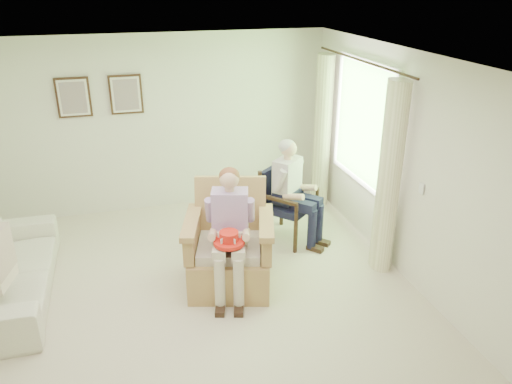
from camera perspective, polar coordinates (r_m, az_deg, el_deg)
floor at (r=5.60m, az=-6.86°, el=-12.95°), size 5.50×5.50×0.00m
back_wall at (r=7.52m, az=-10.84°, el=7.58°), size 5.00×0.04×2.60m
right_wall at (r=5.80m, az=17.61°, el=2.07°), size 0.04×5.50×2.60m
ceiling at (r=4.57m, az=-8.46°, el=14.31°), size 5.00×5.50×0.02m
window at (r=6.67m, az=12.16°, el=7.99°), size 0.13×2.50×1.63m
curtain_left at (r=5.94m, az=14.94°, el=1.33°), size 0.34×0.34×2.30m
curtain_right at (r=7.58m, az=7.59°, el=6.74°), size 0.34×0.34×2.30m
framed_print_left at (r=7.37m, az=-20.14°, el=10.10°), size 0.45×0.05×0.55m
framed_print_right at (r=7.35m, az=-14.64°, el=10.73°), size 0.45×0.05×0.55m
wicker_armchair at (r=5.76m, az=-3.10°, el=-7.14°), size 0.93×0.93×1.19m
wood_armchair at (r=6.74m, az=3.51°, el=-0.83°), size 0.64×0.60×0.99m
sofa at (r=6.20m, az=-26.53°, el=-8.07°), size 2.21×0.87×0.65m
person_wicker at (r=5.40m, az=-2.84°, el=-3.66°), size 0.40×0.62×1.43m
person_dark at (r=6.49m, az=4.04°, el=0.76°), size 0.40×0.63×1.37m
red_hat at (r=5.26m, az=-3.11°, el=-5.43°), size 0.33×0.33×0.14m
hatbox at (r=5.97m, az=-5.15°, el=-7.03°), size 0.63×0.63×0.73m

